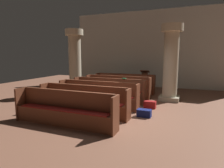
{
  "coord_description": "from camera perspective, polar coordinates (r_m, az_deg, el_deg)",
  "views": [
    {
      "loc": [
        2.22,
        -5.8,
        1.93
      ],
      "look_at": [
        -0.76,
        1.45,
        0.75
      ],
      "focal_mm": 31.43,
      "sensor_mm": 36.0,
      "label": 1
    }
  ],
  "objects": [
    {
      "name": "ground_plane",
      "position": [
        6.51,
        1.37,
        -8.69
      ],
      "size": [
        19.2,
        19.2,
        0.0
      ],
      "primitive_type": "plane",
      "color": "brown"
    },
    {
      "name": "back_wall",
      "position": [
        12.09,
        11.96,
        9.89
      ],
      "size": [
        10.0,
        0.16,
        4.5
      ],
      "primitive_type": "cube",
      "color": "beige",
      "rests_on": "ground"
    },
    {
      "name": "pew_row_0",
      "position": [
        10.06,
        3.68,
        0.32
      ],
      "size": [
        3.08,
        0.46,
        0.95
      ],
      "color": "brown",
      "rests_on": "ground"
    },
    {
      "name": "pew_row_1",
      "position": [
        9.1,
        1.61,
        -0.53
      ],
      "size": [
        3.08,
        0.46,
        0.95
      ],
      "color": "brown",
      "rests_on": "ground"
    },
    {
      "name": "pew_row_2",
      "position": [
        8.16,
        -0.96,
        -1.58
      ],
      "size": [
        3.08,
        0.47,
        0.95
      ],
      "color": "brown",
      "rests_on": "ground"
    },
    {
      "name": "pew_row_3",
      "position": [
        7.25,
        -4.18,
        -2.9
      ],
      "size": [
        3.08,
        0.46,
        0.95
      ],
      "color": "brown",
      "rests_on": "ground"
    },
    {
      "name": "pew_row_4",
      "position": [
        6.37,
        -8.32,
        -4.57
      ],
      "size": [
        3.08,
        0.46,
        0.95
      ],
      "color": "brown",
      "rests_on": "ground"
    },
    {
      "name": "pew_row_5",
      "position": [
        5.54,
        -13.78,
        -6.72
      ],
      "size": [
        3.08,
        0.47,
        0.95
      ],
      "color": "brown",
      "rests_on": "ground"
    },
    {
      "name": "pillar_aisle_side",
      "position": [
        8.54,
        16.74,
        6.31
      ],
      "size": [
        0.88,
        0.88,
        3.16
      ],
      "color": "tan",
      "rests_on": "ground"
    },
    {
      "name": "pillar_far_side",
      "position": [
        10.03,
        -10.73,
        6.8
      ],
      "size": [
        0.88,
        0.88,
        3.16
      ],
      "color": "tan",
      "rests_on": "ground"
    },
    {
      "name": "lectern",
      "position": [
        11.1,
        9.45,
        0.8
      ],
      "size": [
        0.48,
        0.45,
        1.08
      ],
      "color": "#562B1A",
      "rests_on": "ground"
    },
    {
      "name": "hymn_book",
      "position": [
        8.05,
        3.57,
        1.62
      ],
      "size": [
        0.15,
        0.19,
        0.03
      ],
      "primitive_type": "cube",
      "color": "#194723",
      "rests_on": "pew_row_2"
    },
    {
      "name": "kneeler_box_red",
      "position": [
        7.3,
        10.99,
        -5.89
      ],
      "size": [
        0.42,
        0.25,
        0.26
      ],
      "primitive_type": "cube",
      "color": "maroon",
      "rests_on": "ground"
    },
    {
      "name": "kneeler_box_navy",
      "position": [
        6.27,
        9.33,
        -8.35
      ],
      "size": [
        0.43,
        0.25,
        0.23
      ],
      "primitive_type": "cube",
      "color": "navy",
      "rests_on": "ground"
    }
  ]
}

